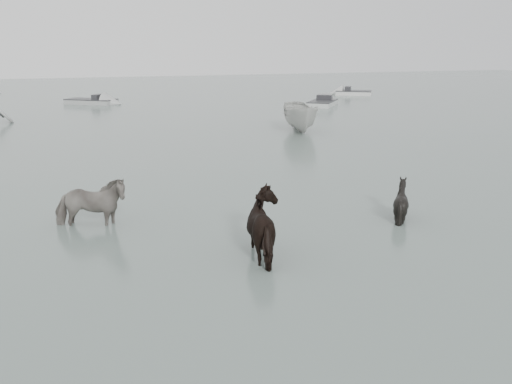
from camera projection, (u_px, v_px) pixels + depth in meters
ground at (275, 243)px, 13.10m from camera, size 140.00×140.00×0.00m
pony_pinto at (90, 196)px, 14.14m from camera, size 2.03×1.33×1.57m
pony_dark at (271, 218)px, 12.21m from camera, size 1.80×1.97×1.65m
pony_black at (402, 193)px, 14.88m from camera, size 1.42×1.32×1.33m
boat_small at (301, 115)px, 29.70m from camera, size 2.60×4.52×1.64m
skiff_port at (323, 101)px, 41.90m from camera, size 4.31×4.86×0.75m
skiff_mid at (91, 99)px, 43.15m from camera, size 5.17×4.44×0.75m
skiff_star at (354, 91)px, 50.70m from camera, size 4.47×3.63×0.75m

